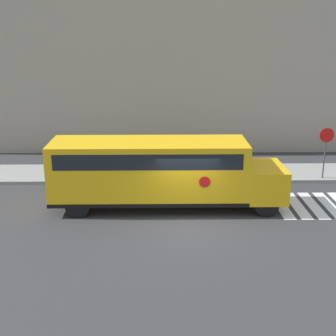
{
  "coord_description": "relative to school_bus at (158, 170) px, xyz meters",
  "views": [
    {
      "loc": [
        -1.03,
        -16.89,
        7.4
      ],
      "look_at": [
        -0.74,
        2.42,
        1.59
      ],
      "focal_mm": 50.0,
      "sensor_mm": 36.0,
      "label": 1
    }
  ],
  "objects": [
    {
      "name": "building_backdrop",
      "position": [
        1.16,
        11.08,
        4.71
      ],
      "size": [
        32.0,
        4.0,
        12.77
      ],
      "color": "#9E937F",
      "rests_on": "ground"
    },
    {
      "name": "crosswalk_stripes",
      "position": [
        7.42,
        0.08,
        -1.67
      ],
      "size": [
        4.7,
        3.2,
        0.01
      ],
      "color": "white",
      "rests_on": "ground"
    },
    {
      "name": "school_bus",
      "position": [
        0.0,
        0.0,
        0.0
      ],
      "size": [
        9.77,
        2.57,
        2.9
      ],
      "color": "yellow",
      "rests_on": "ground"
    },
    {
      "name": "sidewalk_strip",
      "position": [
        1.16,
        4.58,
        -1.6
      ],
      "size": [
        44.0,
        3.0,
        0.15
      ],
      "color": "gray",
      "rests_on": "ground"
    },
    {
      "name": "ground_plane",
      "position": [
        1.16,
        -1.92,
        -1.67
      ],
      "size": [
        60.0,
        60.0,
        0.0
      ],
      "primitive_type": "plane",
      "color": "#333335"
    },
    {
      "name": "stop_sign",
      "position": [
        8.24,
        3.44,
        0.13
      ],
      "size": [
        0.72,
        0.1,
        2.72
      ],
      "color": "#38383A",
      "rests_on": "ground"
    }
  ]
}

